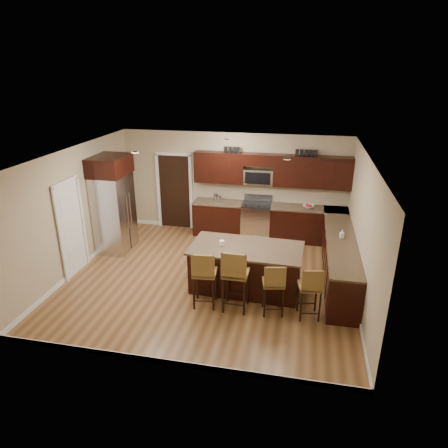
% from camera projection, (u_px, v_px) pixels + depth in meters
% --- Properties ---
extents(floor, '(6.00, 6.00, 0.00)m').
position_uv_depth(floor, '(210.00, 278.00, 8.64)').
color(floor, brown).
rests_on(floor, ground).
extents(ceiling, '(6.00, 6.00, 0.00)m').
position_uv_depth(ceiling, '(208.00, 155.00, 7.64)').
color(ceiling, silver).
rests_on(ceiling, wall_back).
extents(wall_back, '(6.00, 0.00, 6.00)m').
position_uv_depth(wall_back, '(233.00, 184.00, 10.64)').
color(wall_back, tan).
rests_on(wall_back, floor).
extents(wall_left, '(0.00, 5.50, 5.50)m').
position_uv_depth(wall_left, '(76.00, 210.00, 8.70)').
color(wall_left, tan).
rests_on(wall_left, floor).
extents(wall_right, '(0.00, 5.50, 5.50)m').
position_uv_depth(wall_right, '(363.00, 232.00, 7.58)').
color(wall_right, tan).
rests_on(wall_right, floor).
extents(base_cabinets, '(4.02, 3.96, 0.92)m').
position_uv_depth(base_cabinets, '(302.00, 239.00, 9.43)').
color(base_cabinets, black).
rests_on(base_cabinets, floor).
extents(upper_cabinets, '(4.00, 0.33, 0.80)m').
position_uv_depth(upper_cabinets, '(273.00, 169.00, 10.11)').
color(upper_cabinets, black).
rests_on(upper_cabinets, wall_back).
extents(range, '(0.76, 0.64, 1.11)m').
position_uv_depth(range, '(256.00, 220.00, 10.57)').
color(range, silver).
rests_on(range, floor).
extents(microwave, '(0.76, 0.31, 0.40)m').
position_uv_depth(microwave, '(258.00, 177.00, 10.28)').
color(microwave, silver).
rests_on(microwave, upper_cabinets).
extents(doorway, '(0.85, 0.03, 2.06)m').
position_uv_depth(doorway, '(175.00, 192.00, 11.06)').
color(doorway, black).
rests_on(doorway, floor).
extents(pantry_door, '(0.03, 0.80, 2.04)m').
position_uv_depth(pantry_door, '(71.00, 229.00, 8.55)').
color(pantry_door, white).
rests_on(pantry_door, floor).
extents(letter_decor, '(2.20, 0.03, 0.15)m').
position_uv_depth(letter_decor, '(268.00, 151.00, 9.97)').
color(letter_decor, black).
rests_on(letter_decor, upper_cabinets).
extents(island, '(2.28, 1.26, 0.92)m').
position_uv_depth(island, '(246.00, 269.00, 8.13)').
color(island, black).
rests_on(island, floor).
extents(stool_left, '(0.46, 0.46, 1.15)m').
position_uv_depth(stool_left, '(204.00, 273.00, 7.37)').
color(stool_left, olive).
rests_on(stool_left, floor).
extents(stool_mid, '(0.47, 0.47, 1.24)m').
position_uv_depth(stool_mid, '(235.00, 274.00, 7.24)').
color(stool_mid, olive).
rests_on(stool_mid, floor).
extents(stool_right, '(0.45, 0.45, 1.03)m').
position_uv_depth(stool_right, '(274.00, 284.00, 7.16)').
color(stool_right, olive).
rests_on(stool_right, floor).
extents(refrigerator, '(0.79, 1.01, 2.35)m').
position_uv_depth(refrigerator, '(113.00, 203.00, 9.60)').
color(refrigerator, silver).
rests_on(refrigerator, floor).
extents(floor_mat, '(1.11, 0.85, 0.01)m').
position_uv_depth(floor_mat, '(273.00, 246.00, 10.14)').
color(floor_mat, brown).
rests_on(floor_mat, floor).
extents(fruit_bowl, '(0.32, 0.32, 0.07)m').
position_uv_depth(fruit_bowl, '(308.00, 206.00, 10.14)').
color(fruit_bowl, silver).
rests_on(fruit_bowl, base_cabinets).
extents(soap_bottle, '(0.10, 0.10, 0.18)m').
position_uv_depth(soap_bottle, '(342.00, 234.00, 8.35)').
color(soap_bottle, '#B2B2B2').
rests_on(soap_bottle, base_cabinets).
extents(canister_tall, '(0.12, 0.12, 0.21)m').
position_uv_depth(canister_tall, '(216.00, 198.00, 10.57)').
color(canister_tall, silver).
rests_on(canister_tall, base_cabinets).
extents(canister_short, '(0.11, 0.11, 0.17)m').
position_uv_depth(canister_short, '(219.00, 199.00, 10.56)').
color(canister_short, silver).
rests_on(canister_short, base_cabinets).
extents(island_jar, '(0.10, 0.10, 0.10)m').
position_uv_depth(island_jar, '(222.00, 243.00, 8.02)').
color(island_jar, white).
rests_on(island_jar, island).
extents(stool_extra, '(0.45, 0.45, 1.03)m').
position_uv_depth(stool_extra, '(311.00, 287.00, 7.04)').
color(stool_extra, olive).
rests_on(stool_extra, floor).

